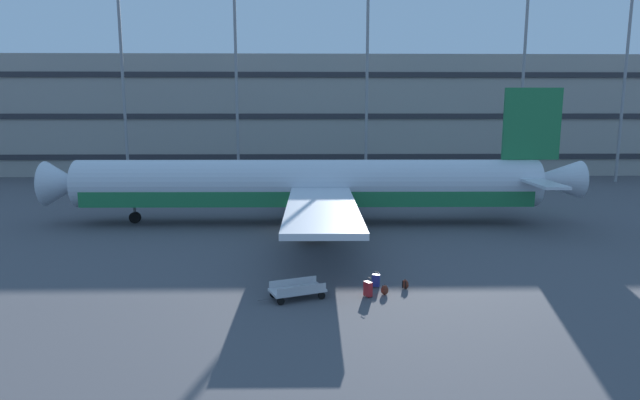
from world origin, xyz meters
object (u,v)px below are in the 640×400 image
suitcase_purple (376,280)px  backpack_orange (405,284)px  airliner (313,185)px  baggage_cart (297,290)px  backpack_teal (385,290)px  suitcase_large (368,289)px

suitcase_purple → backpack_orange: 1.51m
airliner → baggage_cart: 17.84m
backpack_teal → airliner: bearing=101.3°
backpack_teal → baggage_cart: baggage_cart is taller
suitcase_purple → suitcase_large: (-0.57, -1.42, 0.04)m
backpack_orange → baggage_cart: (-5.50, -1.31, 0.19)m
suitcase_large → backpack_teal: bearing=17.7°
airliner → backpack_teal: size_ratio=80.51×
suitcase_purple → suitcase_large: suitcase_large is taller
suitcase_purple → backpack_orange: bearing=-9.9°
backpack_orange → suitcase_purple: bearing=170.1°
suitcase_large → suitcase_purple: bearing=68.3°
airliner → backpack_teal: 17.77m
backpack_orange → backpack_teal: (-1.19, -0.89, -0.00)m
backpack_orange → baggage_cart: baggage_cart is taller
backpack_teal → backpack_orange: bearing=36.8°
airliner → baggage_cart: bearing=-92.8°
baggage_cart → suitcase_purple: bearing=21.4°
suitcase_large → airliner: bearing=98.4°
airliner → suitcase_large: airliner is taller
backpack_teal → baggage_cart: 4.34m
suitcase_purple → backpack_orange: suitcase_purple is taller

